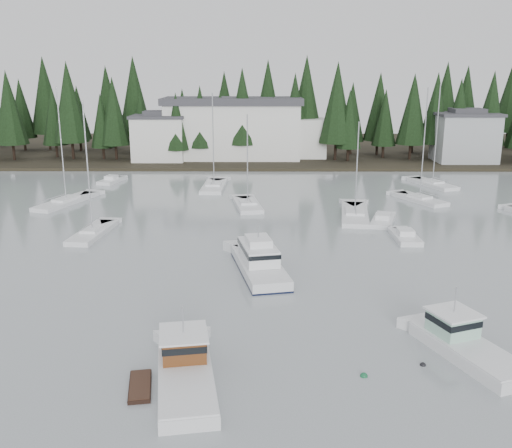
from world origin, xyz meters
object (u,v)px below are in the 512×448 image
at_px(sailboat_1, 93,234).
at_px(sailboat_6, 432,185).
at_px(house_west, 159,137).
at_px(harbor_inn, 244,129).
at_px(sailboat_10, 214,187).
at_px(sailboat_4, 355,216).
at_px(runabout_3, 112,181).
at_px(sailboat_0, 420,200).
at_px(house_east_a, 465,136).
at_px(sailboat_5, 66,203).
at_px(cabin_cruiser_center, 259,264).
at_px(lobster_boat_teal, 465,347).
at_px(lobster_boat_brown, 184,372).
at_px(runabout_1, 405,238).
at_px(runabout_4, 383,222).
at_px(sailboat_8, 248,206).

xyz_separation_m(sailboat_1, sailboat_6, (41.88, 25.91, 0.00)).
bearing_deg(house_west, harbor_inn, 12.52).
height_order(sailboat_1, sailboat_10, sailboat_1).
xyz_separation_m(house_west, sailboat_4, (28.75, -38.84, -4.61)).
bearing_deg(runabout_3, sailboat_4, -108.79).
relative_size(sailboat_0, sailboat_4, 1.31).
bearing_deg(sailboat_1, sailboat_10, -17.72).
relative_size(harbor_inn, sailboat_6, 1.99).
xyz_separation_m(house_east_a, sailboat_5, (-60.28, -31.54, -4.82)).
xyz_separation_m(sailboat_0, sailboat_6, (4.62, 10.20, -0.01)).
relative_size(cabin_cruiser_center, sailboat_1, 0.76).
bearing_deg(lobster_boat_teal, sailboat_6, -35.69).
bearing_deg(sailboat_0, sailboat_4, 103.82).
relative_size(lobster_boat_brown, sailboat_10, 0.65).
xyz_separation_m(runabout_1, runabout_3, (-36.38, 29.47, -0.00)).
xyz_separation_m(runabout_3, runabout_4, (35.49, -23.28, 0.00)).
height_order(house_east_a, sailboat_1, sailboat_1).
xyz_separation_m(sailboat_6, runabout_3, (-47.05, 2.21, 0.04)).
bearing_deg(lobster_boat_teal, lobster_boat_brown, 79.19).
distance_m(lobster_boat_brown, sailboat_8, 40.44).
bearing_deg(sailboat_10, lobster_boat_brown, -175.35).
distance_m(lobster_boat_brown, runabout_3, 58.90).
bearing_deg(runabout_3, house_east_a, -60.32).
bearing_deg(lobster_boat_brown, runabout_1, -44.19).
relative_size(sailboat_0, sailboat_1, 1.06).
bearing_deg(harbor_inn, sailboat_10, -97.89).
distance_m(harbor_inn, sailboat_4, 44.72).
xyz_separation_m(sailboat_1, sailboat_4, (27.73, 7.80, -0.04)).
bearing_deg(sailboat_8, runabout_1, -140.17).
bearing_deg(sailboat_4, runabout_4, -130.78).
bearing_deg(house_west, sailboat_4, -53.49).
height_order(house_east_a, runabout_3, house_east_a).
relative_size(lobster_boat_brown, cabin_cruiser_center, 0.84).
xyz_separation_m(house_west, sailboat_6, (42.90, -20.72, -4.56)).
relative_size(cabin_cruiser_center, sailboat_8, 0.91).
xyz_separation_m(house_east_a, sailboat_10, (-42.56, -21.65, -4.84)).
height_order(house_west, runabout_4, house_west).
height_order(house_west, house_east_a, house_east_a).
xyz_separation_m(lobster_boat_teal, sailboat_0, (8.43, 40.71, -0.42)).
bearing_deg(lobster_boat_brown, runabout_4, -37.62).
relative_size(sailboat_0, runabout_1, 2.73).
bearing_deg(harbor_inn, runabout_3, -131.29).
height_order(sailboat_0, sailboat_1, sailboat_0).
distance_m(harbor_inn, runabout_3, 29.63).
bearing_deg(lobster_boat_brown, lobster_boat_teal, -89.04).
height_order(sailboat_1, runabout_1, sailboat_1).
relative_size(sailboat_8, sailboat_10, 0.85).
relative_size(sailboat_1, sailboat_6, 0.93).
bearing_deg(sailboat_5, sailboat_6, -58.41).
relative_size(lobster_boat_teal, runabout_4, 1.30).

